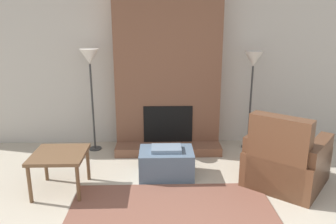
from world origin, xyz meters
The scene contains 8 objects.
wall_back centered at (0.00, 3.32, 1.30)m, with size 7.89×0.06×2.60m, color #BCB7AD.
fireplace centered at (0.00, 3.08, 1.24)m, with size 1.64×0.72×2.60m.
ottoman centered at (-0.05, 1.98, 0.19)m, with size 0.71×0.50×0.41m.
armchair centered at (1.43, 1.68, 0.30)m, with size 1.25×1.26×0.97m.
side_table centered at (-1.34, 1.62, 0.43)m, with size 0.63×0.63×0.49m.
floor_lamp_left centered at (-1.18, 2.96, 1.39)m, with size 0.28×0.28×1.61m.
floor_lamp_right centered at (1.31, 2.96, 1.36)m, with size 0.28×0.28×1.57m.
area_rug centered at (-0.01, 0.93, 0.01)m, with size 2.26×1.57×0.01m, color brown.
Camera 1 is at (-0.15, -2.04, 2.01)m, focal length 35.00 mm.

